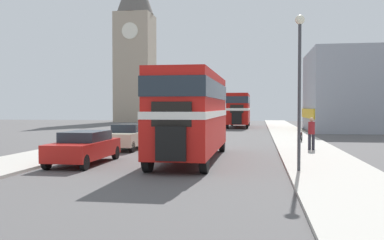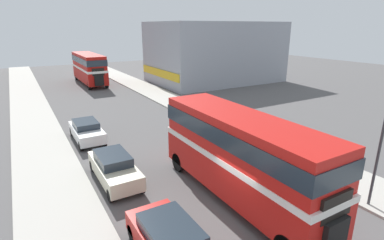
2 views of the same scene
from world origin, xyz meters
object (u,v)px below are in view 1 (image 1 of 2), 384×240
object	(u,v)px
bus_distant	(239,107)
car_parked_mid	(129,136)
church_tower	(135,40)
pedestrian_walking	(311,132)
car_parked_near	(84,147)
double_decker_bus	(192,109)
street_lamp	(300,69)
car_parked_far	(156,131)
bicycle_on_pavement	(301,136)

from	to	relation	value
bus_distant	car_parked_mid	distance (m)	29.76
church_tower	pedestrian_walking	bearing A→B (deg)	-62.70
car_parked_near	pedestrian_walking	distance (m)	12.51
double_decker_bus	street_lamp	xyz separation A→B (m)	(4.65, -3.54, 1.53)
car_parked_far	pedestrian_walking	bearing A→B (deg)	-32.73
bus_distant	bicycle_on_pavement	xyz separation A→B (m)	(5.40, -23.01, -1.99)
double_decker_bus	pedestrian_walking	xyz separation A→B (m)	(6.07, 4.58, -1.27)
car_parked_near	bicycle_on_pavement	xyz separation A→B (m)	(10.60, 12.88, -0.27)
car_parked_mid	street_lamp	xyz separation A→B (m)	(9.21, -8.12, 3.18)
car_parked_mid	street_lamp	size ratio (longest dim) A/B	0.76
car_parked_near	pedestrian_walking	size ratio (longest dim) A/B	2.54
double_decker_bus	car_parked_mid	distance (m)	6.67
double_decker_bus	church_tower	distance (m)	54.93
car_parked_near	car_parked_mid	xyz separation A→B (m)	(-0.04, 6.65, 0.02)
car_parked_far	bicycle_on_pavement	distance (m)	10.63
bus_distant	car_parked_far	distance (m)	23.09
bicycle_on_pavement	church_tower	distance (m)	48.37
bus_distant	pedestrian_walking	distance (m)	29.76
double_decker_bus	car_parked_far	bearing A→B (deg)	111.66
double_decker_bus	pedestrian_walking	size ratio (longest dim) A/B	5.46
street_lamp	car_parked_near	bearing A→B (deg)	170.90
car_parked_mid	bicycle_on_pavement	distance (m)	12.34
pedestrian_walking	church_tower	distance (m)	53.44
bicycle_on_pavement	street_lamp	distance (m)	14.83
car_parked_mid	car_parked_near	bearing A→B (deg)	-89.63
car_parked_mid	church_tower	bearing A→B (deg)	105.94
double_decker_bus	bicycle_on_pavement	bearing A→B (deg)	60.62
bicycle_on_pavement	church_tower	world-z (taller)	church_tower
double_decker_bus	car_parked_mid	bearing A→B (deg)	134.92
bus_distant	street_lamp	size ratio (longest dim) A/B	1.81
bus_distant	bicycle_on_pavement	distance (m)	23.72
double_decker_bus	church_tower	world-z (taller)	church_tower
car_parked_near	church_tower	distance (m)	55.97
double_decker_bus	car_parked_near	world-z (taller)	double_decker_bus
pedestrian_walking	church_tower	xyz separation A→B (m)	(-23.81, 46.12, 12.74)
car_parked_far	street_lamp	world-z (taller)	street_lamp
car_parked_mid	car_parked_far	distance (m)	6.81
pedestrian_walking	car_parked_near	bearing A→B (deg)	-147.83
double_decker_bus	car_parked_far	world-z (taller)	double_decker_bus
car_parked_far	bicycle_on_pavement	bearing A→B (deg)	-3.16
car_parked_far	pedestrian_walking	size ratio (longest dim) A/B	2.33
car_parked_near	pedestrian_walking	world-z (taller)	pedestrian_walking
double_decker_bus	street_lamp	distance (m)	6.04
bus_distant	street_lamp	world-z (taller)	street_lamp
car_parked_far	church_tower	distance (m)	43.51
bicycle_on_pavement	street_lamp	world-z (taller)	street_lamp
car_parked_near	bicycle_on_pavement	size ratio (longest dim) A/B	2.63
bicycle_on_pavement	church_tower	bearing A→B (deg)	120.84
double_decker_bus	bus_distant	xyz separation A→B (m)	(0.68, 33.82, 0.05)
bus_distant	bicycle_on_pavement	world-z (taller)	bus_distant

